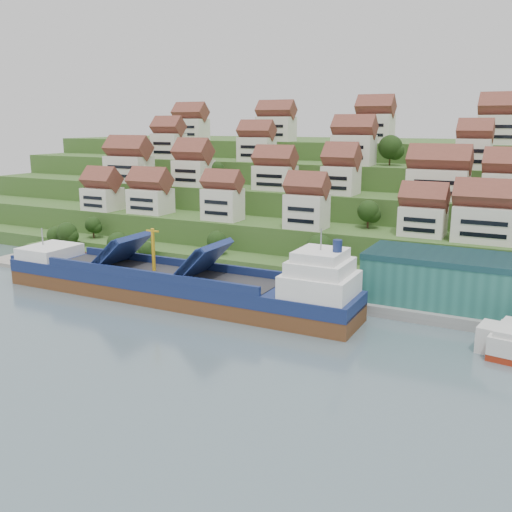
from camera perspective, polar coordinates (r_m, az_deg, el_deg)
The scene contains 9 objects.
ground at distance 117.57m, azimuth -1.59°, elevation -5.37°, with size 300.00×300.00×0.00m, color slate.
quay at distance 123.02m, azimuth 10.04°, elevation -4.19°, with size 180.00×14.00×2.20m, color gray.
pebble_beach at distance 160.92m, azimuth -17.84°, elevation -0.71°, with size 45.00×20.00×1.00m, color gray.
hillside at distance 209.90m, azimuth 12.23°, elevation 5.58°, with size 260.00×128.00×31.00m.
hillside_village at distance 167.57m, azimuth 8.43°, elevation 8.56°, with size 156.36×63.98×29.09m.
hillside_trees at distance 158.17m, azimuth 1.99°, elevation 5.54°, with size 140.19×62.56×31.26m.
flagpole at distance 117.38m, azimuth 8.54°, elevation -2.04°, with size 1.28×0.16×8.00m.
beach_huts at distance 161.12m, azimuth -18.69°, elevation -0.17°, with size 14.40×3.70×2.20m.
cargo_ship at distance 122.64m, azimuth -7.64°, elevation -3.00°, with size 82.90×13.48×18.43m.
Camera 1 is at (53.98, -97.50, 37.44)m, focal length 40.00 mm.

